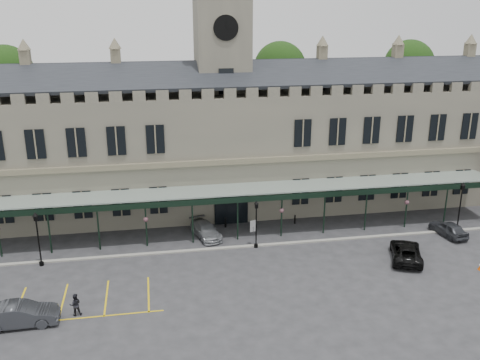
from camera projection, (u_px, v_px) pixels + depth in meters
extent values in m
plane|color=#2C2C2F|center=(253.00, 278.00, 41.17)|extent=(140.00, 140.00, 0.00)
cube|color=#625E52|center=(223.00, 149.00, 54.21)|extent=(60.00, 10.00, 12.00)
cube|color=#645E48|center=(231.00, 162.00, 49.31)|extent=(60.00, 0.35, 0.50)
cube|color=black|center=(226.00, 75.00, 49.40)|extent=(60.00, 4.77, 2.20)
cube|color=black|center=(219.00, 69.00, 54.07)|extent=(60.00, 4.77, 2.20)
cube|color=black|center=(231.00, 205.00, 50.75)|extent=(3.20, 0.18, 3.80)
cube|color=#625E52|center=(223.00, 100.00, 52.63)|extent=(5.00, 5.00, 22.00)
cylinder|color=silver|center=(226.00, 28.00, 48.01)|extent=(2.20, 0.12, 2.20)
cylinder|color=black|center=(226.00, 28.00, 47.95)|extent=(2.30, 0.04, 2.30)
cube|color=black|center=(226.00, 84.00, 49.60)|extent=(1.40, 0.12, 2.80)
cube|color=#8C9E93|center=(234.00, 190.00, 48.28)|extent=(50.00, 4.00, 0.40)
cube|color=black|center=(238.00, 200.00, 46.49)|extent=(50.00, 0.18, 0.50)
cube|color=gray|center=(241.00, 247.00, 46.29)|extent=(60.00, 0.40, 0.12)
cylinder|color=#332314|center=(15.00, 137.00, 59.03)|extent=(0.70, 0.70, 12.00)
sphere|color=black|center=(6.00, 73.00, 56.81)|extent=(6.00, 6.00, 6.00)
cylinder|color=#332314|center=(278.00, 127.00, 63.93)|extent=(0.70, 0.70, 12.00)
sphere|color=black|center=(280.00, 68.00, 61.71)|extent=(6.00, 6.00, 6.00)
cylinder|color=#332314|center=(403.00, 122.00, 66.54)|extent=(0.70, 0.70, 12.00)
sphere|color=black|center=(409.00, 65.00, 64.32)|extent=(6.00, 6.00, 6.00)
cylinder|color=black|center=(42.00, 264.00, 43.10)|extent=(0.36, 0.36, 0.30)
cylinder|color=black|center=(39.00, 243.00, 42.52)|extent=(0.12, 0.12, 3.98)
cube|color=black|center=(36.00, 218.00, 41.84)|extent=(0.28, 0.28, 0.40)
cone|color=black|center=(35.00, 214.00, 41.73)|extent=(0.44, 0.44, 0.30)
cylinder|color=black|center=(256.00, 246.00, 46.28)|extent=(0.33, 0.33, 0.28)
cylinder|color=black|center=(256.00, 228.00, 45.74)|extent=(0.11, 0.11, 3.71)
cube|color=black|center=(256.00, 206.00, 45.10)|extent=(0.26, 0.26, 0.37)
cone|color=black|center=(256.00, 202.00, 45.00)|extent=(0.41, 0.41, 0.28)
cylinder|color=black|center=(457.00, 229.00, 49.63)|extent=(0.37, 0.37, 0.31)
cylinder|color=black|center=(460.00, 210.00, 49.03)|extent=(0.12, 0.12, 4.11)
cube|color=black|center=(463.00, 187.00, 48.32)|extent=(0.29, 0.29, 0.41)
cone|color=black|center=(463.00, 184.00, 48.21)|extent=(0.45, 0.45, 0.31)
cube|color=#E55207|center=(480.00, 270.00, 42.43)|extent=(0.35, 0.35, 0.04)
cylinder|color=black|center=(253.00, 229.00, 49.41)|extent=(0.06, 0.06, 0.47)
cube|color=silver|center=(253.00, 226.00, 49.31)|extent=(0.64, 0.25, 1.12)
cylinder|color=black|center=(225.00, 223.00, 50.29)|extent=(0.17, 0.17, 0.96)
cylinder|color=black|center=(295.00, 219.00, 51.14)|extent=(0.15, 0.15, 0.87)
imported|color=#313338|center=(20.00, 315.00, 34.92)|extent=(4.89, 1.86, 1.59)
imported|color=#96999D|center=(206.00, 230.00, 48.21)|extent=(2.96, 4.76, 1.29)
imported|color=black|center=(406.00, 252.00, 43.92)|extent=(3.98, 5.53, 1.40)
imported|color=#313338|center=(448.00, 228.00, 48.47)|extent=(2.31, 4.21, 1.36)
imported|color=black|center=(75.00, 305.00, 36.07)|extent=(0.86, 0.71, 1.60)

